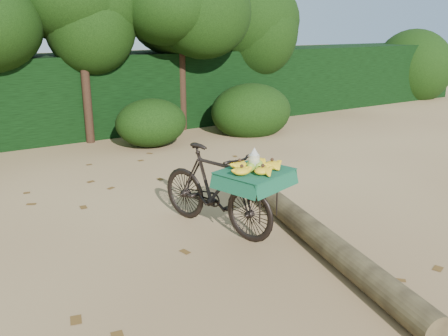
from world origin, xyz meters
TOP-DOWN VIEW (x-y plane):
  - ground at (0.00, 0.00)m, footprint 80.00×80.00m
  - vendor_bicycle at (0.53, 0.00)m, footprint 1.13×1.90m
  - fallen_log at (1.28, -0.91)m, footprint 1.14×3.99m
  - hedge_backdrop at (0.00, 6.30)m, footprint 26.00×1.80m
  - tree_row at (-0.65, 5.50)m, footprint 14.50×2.00m
  - bush_clumps at (0.50, 4.30)m, footprint 8.80×1.70m
  - leaf_litter at (0.00, 0.65)m, footprint 7.00×7.30m

SIDE VIEW (x-z plane):
  - ground at x=0.00m, z-range 0.00..0.00m
  - leaf_litter at x=0.00m, z-range 0.00..0.01m
  - fallen_log at x=1.28m, z-range 0.00..0.29m
  - bush_clumps at x=0.50m, z-range 0.00..0.90m
  - vendor_bicycle at x=0.53m, z-range 0.01..1.08m
  - hedge_backdrop at x=0.00m, z-range 0.00..1.80m
  - tree_row at x=-0.65m, z-range 0.00..4.00m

